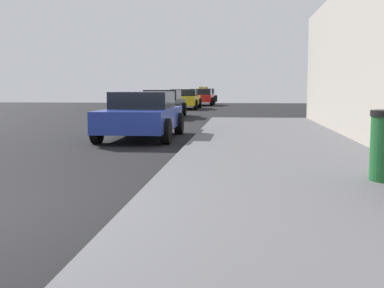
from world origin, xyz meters
name	(u,v)px	position (x,y,z in m)	size (l,w,h in m)	color
sidewalk	(321,223)	(4.00, 0.00, 0.07)	(4.00, 32.00, 0.15)	#5B5B60
car_blue	(142,115)	(0.50, 8.65, 0.64)	(1.96, 4.11, 1.27)	#233899
car_black	(162,103)	(-0.49, 18.44, 0.64)	(1.95, 4.14, 1.27)	black
car_yellow	(184,99)	(-0.51, 27.66, 0.65)	(2.01, 4.58, 1.27)	yellow
car_red	(201,97)	(0.06, 34.30, 0.65)	(1.99, 4.10, 1.43)	red
car_silver	(206,95)	(-0.13, 42.35, 0.65)	(1.98, 4.12, 1.43)	#B7B7BF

